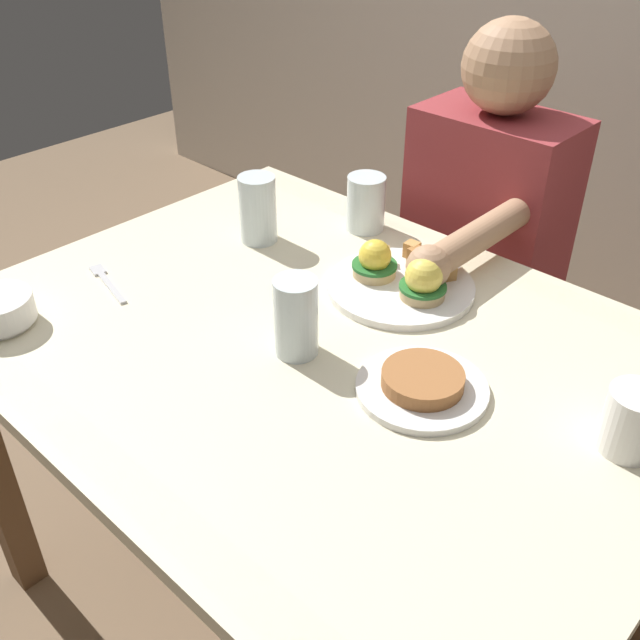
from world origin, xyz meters
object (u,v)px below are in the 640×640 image
water_glass_near (296,322)px  fork (107,281)px  coffee_mug (635,420)px  dining_table (320,389)px  eggs_benedict_plate (402,279)px  water_glass_extra (366,206)px  water_glass_far (258,213)px  side_plate (422,384)px  diner_person (478,247)px

water_glass_near → fork: bearing=-167.5°
coffee_mug → water_glass_near: size_ratio=0.84×
water_glass_near → coffee_mug: bearing=17.5°
dining_table → water_glass_near: bearing=-96.9°
dining_table → coffee_mug: size_ratio=10.76×
eggs_benedict_plate → dining_table: bearing=-90.6°
water_glass_extra → water_glass_far: bearing=-123.6°
dining_table → side_plate: bearing=2.4°
dining_table → side_plate: side_plate is taller
water_glass_far → dining_table: bearing=-27.2°
water_glass_near → side_plate: 0.22m
water_glass_extra → diner_person: size_ratio=0.10×
water_glass_near → water_glass_extra: size_ratio=1.15×
fork → water_glass_near: (0.41, 0.09, 0.06)m
eggs_benedict_plate → fork: eggs_benedict_plate is taller
side_plate → diner_person: 0.66m
coffee_mug → water_glass_far: (-0.81, 0.07, 0.01)m
water_glass_far → side_plate: bearing=-16.9°
eggs_benedict_plate → water_glass_near: water_glass_near is taller
water_glass_near → side_plate: size_ratio=0.67×
fork → water_glass_near: size_ratio=1.16×
water_glass_extra → side_plate: (0.41, -0.35, -0.04)m
coffee_mug → fork: coffee_mug is taller
water_glass_far → water_glass_extra: size_ratio=1.19×
water_glass_far → diner_person: (0.26, 0.43, -0.15)m
fork → diner_person: size_ratio=0.14×
fork → water_glass_extra: bearing=67.3°
fork → water_glass_near: bearing=12.5°
eggs_benedict_plate → side_plate: size_ratio=1.35×
eggs_benedict_plate → fork: (-0.42, -0.36, -0.02)m
eggs_benedict_plate → water_glass_far: water_glass_far is taller
water_glass_near → side_plate: bearing=15.4°
fork → water_glass_extra: size_ratio=1.34×
fork → dining_table: bearing=18.6°
dining_table → water_glass_extra: water_glass_extra is taller
fork → water_glass_extra: (0.21, 0.50, 0.05)m
diner_person → water_glass_extra: bearing=-119.2°
coffee_mug → diner_person: size_ratio=0.10×
fork → water_glass_extra: water_glass_extra is taller
water_glass_extra → eggs_benedict_plate: bearing=-34.2°
eggs_benedict_plate → diner_person: diner_person is taller
water_glass_far → water_glass_extra: water_glass_far is taller
water_glass_far → water_glass_near: bearing=-34.0°
water_glass_far → diner_person: 0.52m
water_glass_extra → fork: bearing=-112.7°
dining_table → eggs_benedict_plate: 0.25m
side_plate → diner_person: size_ratio=0.18×
water_glass_extra → dining_table: bearing=-60.0°
coffee_mug → dining_table: bearing=-167.7°
dining_table → side_plate: size_ratio=6.00×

